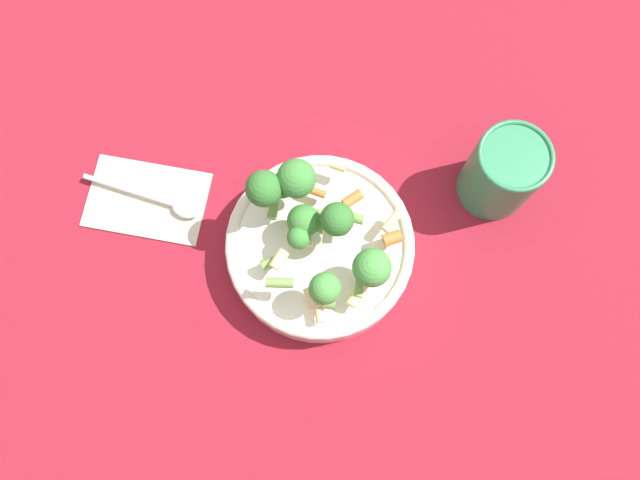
% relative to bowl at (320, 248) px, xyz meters
% --- Properties ---
extents(ground_plane, '(3.00, 3.00, 0.00)m').
position_rel_bowl_xyz_m(ground_plane, '(0.00, 0.00, -0.03)').
color(ground_plane, maroon).
extents(bowl, '(0.22, 0.22, 0.05)m').
position_rel_bowl_xyz_m(bowl, '(0.00, 0.00, 0.00)').
color(bowl, silver).
rests_on(bowl, ground_plane).
extents(pasta_salad, '(0.17, 0.19, 0.09)m').
position_rel_bowl_xyz_m(pasta_salad, '(0.01, -0.01, 0.07)').
color(pasta_salad, '#8CB766').
rests_on(pasta_salad, bowl).
extents(cup, '(0.09, 0.09, 0.11)m').
position_rel_bowl_xyz_m(cup, '(-0.22, -0.07, 0.03)').
color(cup, '#2D7F51').
rests_on(cup, ground_plane).
extents(napkin, '(0.17, 0.13, 0.01)m').
position_rel_bowl_xyz_m(napkin, '(0.21, -0.09, -0.02)').
color(napkin, beige).
rests_on(napkin, ground_plane).
extents(spoon, '(0.15, 0.08, 0.01)m').
position_rel_bowl_xyz_m(spoon, '(0.19, -0.08, -0.02)').
color(spoon, silver).
rests_on(spoon, napkin).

